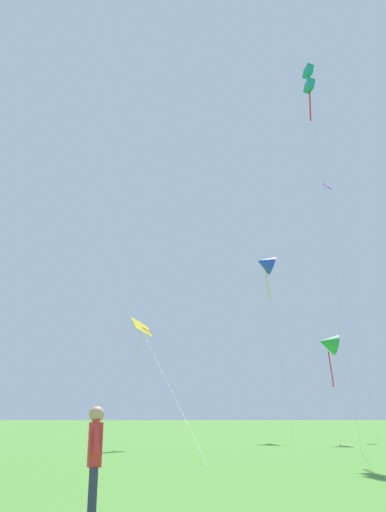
{
  "coord_description": "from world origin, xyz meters",
  "views": [
    {
      "loc": [
        -2.05,
        -2.08,
        1.64
      ],
      "look_at": [
        -0.1,
        28.35,
        11.12
      ],
      "focal_mm": 36.12,
      "sensor_mm": 36.0,
      "label": 1
    }
  ],
  "objects_px": {
    "kite_green_small": "(328,343)",
    "kite_teal_box": "(309,80)",
    "kite_blue_delta": "(265,263)",
    "kite_purple_streamer": "(331,206)",
    "kite_yellow_diamond": "(142,333)",
    "person_near_tree": "(95,454)"
  },
  "relations": [
    {
      "from": "kite_yellow_diamond",
      "to": "kite_purple_streamer",
      "type": "height_order",
      "value": "kite_purple_streamer"
    },
    {
      "from": "kite_blue_delta",
      "to": "kite_yellow_diamond",
      "type": "relative_size",
      "value": 1.22
    },
    {
      "from": "kite_blue_delta",
      "to": "kite_purple_streamer",
      "type": "distance_m",
      "value": 12.73
    },
    {
      "from": "kite_yellow_diamond",
      "to": "kite_green_small",
      "type": "bearing_deg",
      "value": 17.03
    },
    {
      "from": "kite_green_small",
      "to": "kite_teal_box",
      "type": "distance_m",
      "value": 18.64
    },
    {
      "from": "kite_teal_box",
      "to": "person_near_tree",
      "type": "height_order",
      "value": "kite_teal_box"
    },
    {
      "from": "kite_green_small",
      "to": "kite_purple_streamer",
      "type": "height_order",
      "value": "kite_purple_streamer"
    },
    {
      "from": "kite_blue_delta",
      "to": "kite_teal_box",
      "type": "bearing_deg",
      "value": -79.03
    },
    {
      "from": "kite_green_small",
      "to": "kite_blue_delta",
      "type": "distance_m",
      "value": 10.32
    },
    {
      "from": "kite_yellow_diamond",
      "to": "kite_purple_streamer",
      "type": "relative_size",
      "value": 0.49
    },
    {
      "from": "kite_green_small",
      "to": "kite_blue_delta",
      "type": "height_order",
      "value": "kite_blue_delta"
    },
    {
      "from": "kite_teal_box",
      "to": "kite_green_small",
      "type": "bearing_deg",
      "value": 73.79
    },
    {
      "from": "kite_green_small",
      "to": "kite_yellow_diamond",
      "type": "relative_size",
      "value": 0.58
    },
    {
      "from": "kite_blue_delta",
      "to": "kite_yellow_diamond",
      "type": "xyz_separation_m",
      "value": [
        -9.56,
        -10.4,
        -7.45
      ]
    },
    {
      "from": "kite_green_small",
      "to": "kite_yellow_diamond",
      "type": "xyz_separation_m",
      "value": [
        -12.11,
        -3.71,
        -0.01
      ]
    },
    {
      "from": "kite_green_small",
      "to": "kite_teal_box",
      "type": "relative_size",
      "value": 0.27
    },
    {
      "from": "person_near_tree",
      "to": "kite_yellow_diamond",
      "type": "bearing_deg",
      "value": 90.13
    },
    {
      "from": "kite_blue_delta",
      "to": "kite_teal_box",
      "type": "distance_m",
      "value": 14.51
    },
    {
      "from": "kite_yellow_diamond",
      "to": "kite_purple_streamer",
      "type": "xyz_separation_m",
      "value": [
        17.64,
        16.3,
        15.31
      ]
    },
    {
      "from": "kite_yellow_diamond",
      "to": "person_near_tree",
      "type": "distance_m",
      "value": 21.74
    },
    {
      "from": "kite_yellow_diamond",
      "to": "kite_teal_box",
      "type": "bearing_deg",
      "value": 5.62
    },
    {
      "from": "kite_blue_delta",
      "to": "person_near_tree",
      "type": "height_order",
      "value": "kite_blue_delta"
    }
  ]
}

